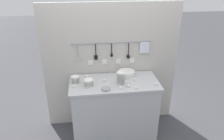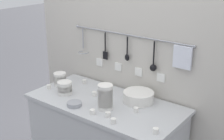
% 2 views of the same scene
% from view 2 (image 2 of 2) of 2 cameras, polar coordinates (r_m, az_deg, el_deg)
% --- Properties ---
extents(back_wall, '(2.08, 0.11, 1.98)m').
position_cam_2_polar(back_wall, '(2.75, 3.26, -1.73)').
color(back_wall, '#BCB7AD').
rests_on(back_wall, ground).
extents(bowl_stack_back_corner, '(0.12, 0.12, 0.11)m').
position_cam_2_polar(bowl_stack_back_corner, '(2.67, -8.64, -3.24)').
color(bowl_stack_back_corner, silver).
rests_on(bowl_stack_back_corner, counter).
extents(bowl_stack_wide_centre, '(0.12, 0.12, 0.20)m').
position_cam_2_polar(bowl_stack_wide_centre, '(2.37, -1.25, -4.94)').
color(bowl_stack_wide_centre, silver).
rests_on(bowl_stack_wide_centre, counter).
extents(bowl_stack_nested_right, '(0.11, 0.11, 0.11)m').
position_cam_2_polar(bowl_stack_nested_right, '(2.87, -9.49, -1.60)').
color(bowl_stack_nested_right, silver).
rests_on(bowl_stack_nested_right, counter).
extents(plate_stack, '(0.25, 0.25, 0.08)m').
position_cam_2_polar(plate_stack, '(2.52, 4.87, -4.88)').
color(plate_stack, silver).
rests_on(plate_stack, counter).
extents(steel_mixing_bowl, '(0.12, 0.12, 0.03)m').
position_cam_2_polar(steel_mixing_bowl, '(2.47, -6.89, -6.19)').
color(steel_mixing_bowl, '#93969E').
rests_on(steel_mixing_bowl, counter).
extents(cup_front_left, '(0.04, 0.04, 0.04)m').
position_cam_2_polar(cup_front_left, '(2.81, -11.50, -3.01)').
color(cup_front_left, silver).
rests_on(cup_front_left, counter).
extents(cup_back_right, '(0.04, 0.04, 0.04)m').
position_cam_2_polar(cup_back_right, '(2.88, -5.09, -2.16)').
color(cup_back_right, silver).
rests_on(cup_back_right, counter).
extents(cup_by_caddy, '(0.04, 0.04, 0.04)m').
position_cam_2_polar(cup_by_caddy, '(2.21, 0.26, -9.28)').
color(cup_by_caddy, silver).
rests_on(cup_by_caddy, counter).
extents(cup_centre, '(0.04, 0.04, 0.04)m').
position_cam_2_polar(cup_centre, '(2.11, 8.00, -10.93)').
color(cup_centre, silver).
rests_on(cup_centre, counter).
extents(cup_edge_far, '(0.04, 0.04, 0.04)m').
position_cam_2_polar(cup_edge_far, '(2.33, -3.60, -7.64)').
color(cup_edge_far, silver).
rests_on(cup_edge_far, counter).
extents(cup_mid_row, '(0.04, 0.04, 0.04)m').
position_cam_2_polar(cup_mid_row, '(2.62, -3.23, -4.39)').
color(cup_mid_row, silver).
rests_on(cup_mid_row, counter).
extents(cup_back_left, '(0.04, 0.04, 0.04)m').
position_cam_2_polar(cup_back_left, '(2.29, -0.74, -8.13)').
color(cup_back_left, silver).
rests_on(cup_back_left, counter).
extents(cup_front_right, '(0.04, 0.04, 0.04)m').
position_cam_2_polar(cup_front_right, '(2.36, 4.39, -7.29)').
color(cup_front_right, silver).
rests_on(cup_front_right, counter).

